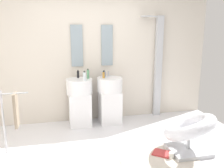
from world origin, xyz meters
TOP-DOWN VIEW (x-y plane):
  - ground_plane at (0.00, 0.00)m, footprint 4.80×3.60m
  - rear_partition at (0.00, 1.65)m, footprint 4.80×0.10m
  - pedestal_sink_left at (-0.29, 1.33)m, footprint 0.48×0.48m
  - pedestal_sink_right at (0.29, 1.33)m, footprint 0.48×0.48m
  - vanity_mirror_left at (-0.29, 1.58)m, footprint 0.22×0.03m
  - vanity_mirror_right at (0.29, 1.58)m, footprint 0.22×0.03m
  - shower_column at (1.34, 1.53)m, footprint 0.49×0.24m
  - lounge_chair at (1.16, -0.09)m, footprint 1.10×1.11m
  - towel_rack at (-1.31, 0.50)m, footprint 0.37×0.22m
  - area_rug at (0.65, -0.18)m, footprint 1.09×0.85m
  - magazine_red at (0.75, -0.07)m, footprint 0.32×0.32m
  - coffee_mug at (0.83, -0.21)m, footprint 0.07×0.07m
  - soap_bottle_black at (-0.29, 1.46)m, footprint 0.04×0.04m
  - soap_bottle_blue at (0.19, 1.40)m, footprint 0.06×0.06m
  - soap_bottle_clear at (-0.21, 1.18)m, footprint 0.06×0.06m
  - soap_bottle_amber at (0.17, 1.33)m, footprint 0.05×0.05m
  - soap_bottle_green at (-0.12, 1.34)m, footprint 0.05×0.05m

SIDE VIEW (x-z plane):
  - ground_plane at x=0.00m, z-range -0.04..0.00m
  - area_rug at x=0.65m, z-range 0.00..0.01m
  - magazine_red at x=0.75m, z-range 0.01..0.03m
  - coffee_mug at x=0.83m, z-range 0.01..0.09m
  - lounge_chair at x=1.16m, z-range 0.03..0.67m
  - pedestal_sink_left at x=-0.29m, z-range -0.01..0.98m
  - pedestal_sink_right at x=0.29m, z-range -0.01..0.98m
  - towel_rack at x=-1.31m, z-range 0.15..1.10m
  - soap_bottle_blue at x=0.19m, z-range 0.89..1.02m
  - soap_bottle_amber at x=0.17m, z-range 0.89..1.02m
  - soap_bottle_black at x=-0.29m, z-range 0.89..1.03m
  - soap_bottle_clear at x=-0.21m, z-range 0.89..1.06m
  - soap_bottle_green at x=-0.12m, z-range 0.89..1.07m
  - shower_column at x=1.34m, z-range 0.05..2.10m
  - rear_partition at x=0.00m, z-range 0.00..2.60m
  - vanity_mirror_left at x=-0.29m, z-range 1.09..1.87m
  - vanity_mirror_right at x=0.29m, z-range 1.09..1.87m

